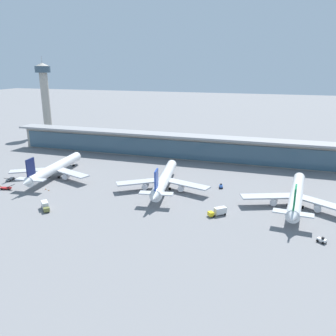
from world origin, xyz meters
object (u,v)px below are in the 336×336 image
object	(u,v)px
service_truck_under_wing_yellow	(218,211)
service_truck_mid_apron_red	(6,188)
service_truck_near_nose_blue	(221,186)
safety_cone_charlie	(46,189)
safety_cone_bravo	(1,186)
airliner_left_stand	(55,168)
control_tower	(45,93)
service_truck_by_tail_grey	(10,179)
service_truck_at_far_stand_white	(322,240)
airliner_centre_stand	(164,179)
safety_cone_alpha	(49,190)
service_truck_on_taxiway_olive	(45,205)
airliner_right_stand	(296,195)

from	to	relation	value
service_truck_under_wing_yellow	service_truck_mid_apron_red	distance (m)	99.02
service_truck_near_nose_blue	safety_cone_charlie	xyz separation A→B (m)	(-77.21, -27.58, -0.56)
safety_cone_bravo	safety_cone_charlie	distance (m)	23.19
airliner_left_stand	service_truck_under_wing_yellow	distance (m)	91.20
safety_cone_bravo	service_truck_mid_apron_red	bearing A→B (deg)	-22.13
service_truck_near_nose_blue	control_tower	size ratio (longest dim) A/B	0.05
service_truck_by_tail_grey	service_truck_at_far_stand_white	world-z (taller)	service_truck_by_tail_grey
service_truck_by_tail_grey	safety_cone_bravo	distance (m)	9.06
service_truck_near_nose_blue	service_truck_mid_apron_red	size ratio (longest dim) A/B	0.45
control_tower	safety_cone_charlie	world-z (taller)	control_tower
airliner_centre_stand	safety_cone_alpha	bearing A→B (deg)	-158.86
service_truck_by_tail_grey	safety_cone_charlie	distance (m)	25.81
service_truck_under_wing_yellow	service_truck_at_far_stand_white	size ratio (longest dim) A/B	2.11
airliner_centre_stand	service_truck_on_taxiway_olive	distance (m)	53.50
airliner_left_stand	airliner_right_stand	distance (m)	117.10
service_truck_on_taxiway_olive	safety_cone_bravo	distance (m)	40.99
airliner_centre_stand	service_truck_near_nose_blue	size ratio (longest dim) A/B	18.03
safety_cone_charlie	airliner_right_stand	bearing A→B (deg)	7.79
service_truck_mid_apron_red	control_tower	size ratio (longest dim) A/B	0.11
service_truck_by_tail_grey	service_truck_near_nose_blue	bearing A→B (deg)	12.22
service_truck_under_wing_yellow	service_truck_on_taxiway_olive	size ratio (longest dim) A/B	1.03
control_tower	safety_cone_bravo	xyz separation A→B (m)	(58.56, -116.48, -33.91)
airliner_centre_stand	safety_cone_alpha	size ratio (longest dim) A/B	80.92
service_truck_under_wing_yellow	control_tower	distance (m)	203.23
service_truck_on_taxiway_olive	safety_cone_charlie	size ratio (longest dim) A/B	9.72
airliner_right_stand	service_truck_under_wing_yellow	bearing A→B (deg)	-146.58
airliner_left_stand	service_truck_on_taxiway_olive	world-z (taller)	airliner_left_stand
service_truck_near_nose_blue	service_truck_by_tail_grey	size ratio (longest dim) A/B	0.45
service_truck_under_wing_yellow	safety_cone_bravo	distance (m)	104.53
service_truck_by_tail_grey	service_truck_at_far_stand_white	size ratio (longest dim) A/B	2.09
service_truck_under_wing_yellow	safety_cone_bravo	size ratio (longest dim) A/B	10.02
airliner_right_stand	service_truck_under_wing_yellow	world-z (taller)	airliner_right_stand
airliner_left_stand	service_truck_at_far_stand_white	bearing A→B (deg)	-14.40
service_truck_near_nose_blue	service_truck_at_far_stand_white	xyz separation A→B (m)	(40.22, -42.09, 0.00)
airliner_centre_stand	safety_cone_charlie	size ratio (longest dim) A/B	80.92
service_truck_near_nose_blue	safety_cone_bravo	xyz separation A→B (m)	(-100.16, -30.93, -0.56)
service_truck_on_taxiway_olive	service_truck_at_far_stand_white	bearing A→B (deg)	2.86
service_truck_on_taxiway_olive	service_truck_under_wing_yellow	bearing A→B (deg)	13.39
airliner_left_stand	control_tower	bearing A→B (deg)	127.88
safety_cone_bravo	service_truck_by_tail_grey	bearing A→B (deg)	104.64
airliner_right_stand	service_truck_under_wing_yellow	xyz separation A→B (m)	(-28.42, -18.75, -3.07)
airliner_left_stand	safety_cone_charlie	xyz separation A→B (m)	(7.09, -17.47, -4.45)
airliner_right_stand	service_truck_near_nose_blue	xyz separation A→B (m)	(-32.77, 12.53, -3.89)
airliner_centre_stand	safety_cone_bravo	xyz separation A→B (m)	(-75.12, -21.72, -4.45)
service_truck_under_wing_yellow	safety_cone_alpha	distance (m)	79.27
airliner_right_stand	safety_cone_alpha	size ratio (longest dim) A/B	81.19
service_truck_mid_apron_red	service_truck_under_wing_yellow	bearing A→B (deg)	1.10
airliner_right_stand	service_truck_on_taxiway_olive	size ratio (longest dim) A/B	8.35
control_tower	safety_cone_charlie	bearing A→B (deg)	-54.23
service_truck_mid_apron_red	safety_cone_alpha	xyz separation A→B (m)	(19.79, 4.70, -0.49)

